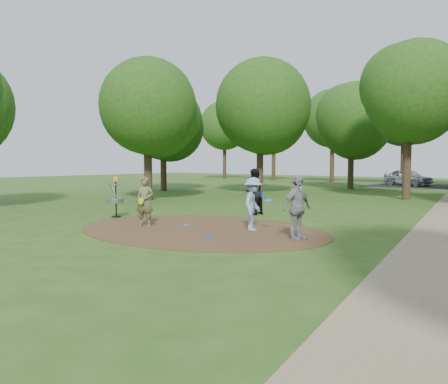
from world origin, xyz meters
The scene contains 13 objects.
ground centered at (0.00, 0.00, 0.00)m, with size 100.00×100.00×0.00m, color #2D5119.
dirt_clearing centered at (0.00, 0.00, 0.01)m, with size 8.40×8.40×0.02m, color #47301C.
footpath centered at (6.50, 2.00, 0.01)m, with size 2.00×40.00×0.01m, color #8C7A5B.
player_observer_with_disc centered at (-1.77, -0.69, 0.81)m, with size 0.70×0.61×1.63m.
player_throwing_with_disc centered at (1.43, 0.81, 0.82)m, with size 1.12×1.20×1.63m.
player_walking_with_disc centered at (-0.78, 4.12, 0.92)m, with size 0.79×0.92×1.83m.
player_waiting_with_disc centered at (3.28, 0.16, 0.87)m, with size 0.62×1.09×1.75m.
disc_ground_cyan centered at (-0.90, 0.34, 0.03)m, with size 0.22×0.22×0.02m, color #1B88D8.
disc_ground_blue centered at (1.24, -1.08, 0.03)m, with size 0.22×0.22×0.02m, color #0E2FEE.
disc_ground_red centered at (-1.12, 1.71, 0.03)m, with size 0.22×0.22×0.02m, color #CD1441.
car_left centered at (-1.94, 29.83, 0.73)m, with size 1.72×4.28×1.46m, color #B6B8BF.
disc_golf_basket centered at (-4.50, 0.30, 0.87)m, with size 0.63×0.63×1.54m.
tree_ring centered at (2.21, 9.62, 5.23)m, with size 37.91×45.06×8.84m.
Camera 1 is at (8.88, -10.15, 2.11)m, focal length 35.00 mm.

